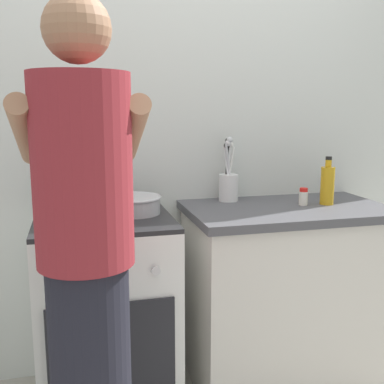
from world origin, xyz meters
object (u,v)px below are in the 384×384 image
(mixing_bowl, at_px, (134,204))
(person, at_px, (87,275))
(stove_range, at_px, (107,312))
(pot, at_px, (70,206))
(utensil_crock, at_px, (228,181))
(oil_bottle, at_px, (327,185))
(spice_bottle, at_px, (303,197))

(mixing_bowl, bearing_deg, person, -109.58)
(stove_range, distance_m, pot, 0.53)
(utensil_crock, bearing_deg, mixing_bowl, -161.18)
(oil_bottle, bearing_deg, spice_bottle, 174.62)
(pot, bearing_deg, person, -85.47)
(mixing_bowl, bearing_deg, spice_bottle, -1.52)
(oil_bottle, bearing_deg, person, -152.68)
(stove_range, xyz_separation_m, spice_bottle, (0.99, 0.01, 0.49))
(person, bearing_deg, pot, 94.53)
(mixing_bowl, xyz_separation_m, person, (-0.23, -0.65, -0.09))
(stove_range, height_order, person, person)
(pot, xyz_separation_m, spice_bottle, (1.13, 0.04, -0.02))
(mixing_bowl, height_order, utensil_crock, utensil_crock)
(mixing_bowl, xyz_separation_m, oil_bottle, (0.97, -0.03, 0.06))
(mixing_bowl, bearing_deg, pot, -167.53)
(mixing_bowl, distance_m, oil_bottle, 0.97)
(stove_range, xyz_separation_m, oil_bottle, (1.11, 0.00, 0.55))
(stove_range, relative_size, pot, 3.18)
(pot, xyz_separation_m, oil_bottle, (1.25, 0.03, 0.04))
(utensil_crock, xyz_separation_m, spice_bottle, (0.33, -0.20, -0.06))
(mixing_bowl, relative_size, spice_bottle, 2.96)
(pot, xyz_separation_m, mixing_bowl, (0.28, 0.06, -0.02))
(stove_range, xyz_separation_m, person, (-0.09, -0.62, 0.41))
(mixing_bowl, bearing_deg, stove_range, -165.44)
(pot, bearing_deg, stove_range, 10.34)
(mixing_bowl, relative_size, utensil_crock, 0.77)
(stove_range, relative_size, oil_bottle, 3.72)
(stove_range, bearing_deg, oil_bottle, 0.12)
(spice_bottle, height_order, oil_bottle, oil_bottle)
(pot, relative_size, oil_bottle, 1.17)
(oil_bottle, xyz_separation_m, person, (-1.20, -0.62, -0.14))
(oil_bottle, bearing_deg, mixing_bowl, 177.99)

